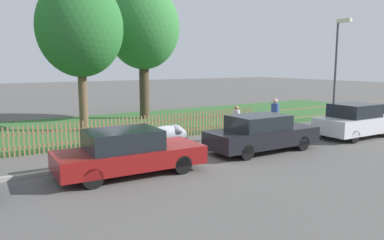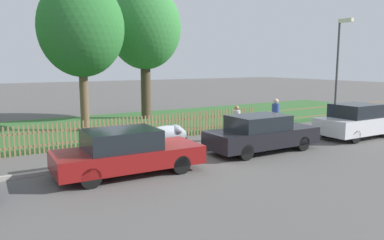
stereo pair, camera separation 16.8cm
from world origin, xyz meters
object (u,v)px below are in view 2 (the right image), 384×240
Objects in this scene: pedestrian_by_lamp at (237,121)px; parked_car_red_compact at (357,121)px; parked_car_navy_estate at (261,133)px; covered_motorcycle at (167,136)px; street_lamp at (339,61)px; tree_far_left at (145,28)px; parked_car_black_saloon at (127,152)px; pedestrian_near_fence at (276,115)px; tree_mid_park at (81,28)px.

parked_car_red_compact is at bearing 78.04° from pedestrian_by_lamp.
covered_motorcycle is (-3.17, 1.76, -0.07)m from parked_car_navy_estate.
covered_motorcycle is 10.38m from street_lamp.
tree_far_left reaches higher than parked_car_navy_estate.
pedestrian_near_fence is (8.11, 1.97, 0.31)m from parked_car_black_saloon.
pedestrian_by_lamp is at bearing -157.94° from pedestrian_near_fence.
street_lamp reaches higher than pedestrian_near_fence.
parked_car_red_compact is at bearing -1.49° from parked_car_navy_estate.
parked_car_black_saloon is 11.17m from parked_car_red_compact.
street_lamp is (12.35, 1.90, 2.83)m from parked_car_black_saloon.
parked_car_red_compact is 2.11× the size of covered_motorcycle.
covered_motorcycle is 0.26× the size of tree_mid_park.
street_lamp reaches higher than parked_car_navy_estate.
street_lamp reaches higher than parked_car_black_saloon.
pedestrian_by_lamp is 0.28× the size of street_lamp.
parked_car_red_compact is 5.70m from pedestrian_by_lamp.
parked_car_red_compact is 3.72m from pedestrian_near_fence.
tree_mid_park is 10.26m from pedestrian_near_fence.
pedestrian_by_lamp reaches higher than parked_car_navy_estate.
tree_mid_park is at bearing 84.80° from parked_car_black_saloon.
pedestrian_by_lamp is 6.95m from street_lamp.
parked_car_navy_estate is 0.57× the size of tree_far_left.
parked_car_navy_estate is at bearing -89.87° from tree_far_left.
tree_far_left is 9.64m from pedestrian_by_lamp.
street_lamp is (9.97, 0.05, 2.88)m from covered_motorcycle.
pedestrian_by_lamp is (-5.26, 2.22, 0.13)m from parked_car_red_compact.
parked_car_black_saloon is 8.35m from pedestrian_near_fence.
pedestrian_near_fence is 0.32× the size of street_lamp.
covered_motorcycle is at bearing 151.66° from parked_car_navy_estate.
pedestrian_by_lamp reaches higher than covered_motorcycle.
parked_car_navy_estate is at bearing 3.09° from parked_car_black_saloon.
street_lamp is (11.28, -6.32, -1.56)m from tree_mid_park.
pedestrian_by_lamp reaches higher than parked_car_black_saloon.
tree_far_left reaches higher than tree_mid_park.
tree_mid_park is at bearing 119.57° from parked_car_navy_estate.
parked_car_navy_estate is at bearing -118.62° from pedestrian_near_fence.
parked_car_black_saloon is at bearing -171.24° from street_lamp.
covered_motorcycle is (2.37, 1.85, -0.06)m from parked_car_black_saloon.
street_lamp is at bearing -51.71° from tree_far_left.
covered_motorcycle is 7.88m from tree_mid_park.
parked_car_red_compact is 9.02m from covered_motorcycle.
parked_car_navy_estate reaches higher than parked_car_black_saloon.
pedestrian_by_lamp is at bearing 178.38° from street_lamp.
tree_mid_park is at bearing -130.81° from pedestrian_by_lamp.
tree_mid_park reaches higher than street_lamp.
parked_car_black_saloon is at bearing -97.38° from tree_mid_park.
tree_mid_park is 5.04m from tree_far_left.
street_lamp is at bearing 15.68° from parked_car_navy_estate.
tree_far_left is (4.46, 2.32, 0.40)m from tree_mid_park.
street_lamp is (6.80, 1.82, 2.81)m from parked_car_navy_estate.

